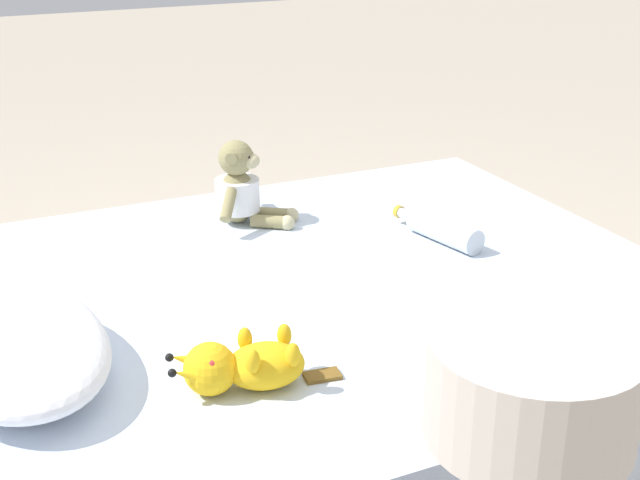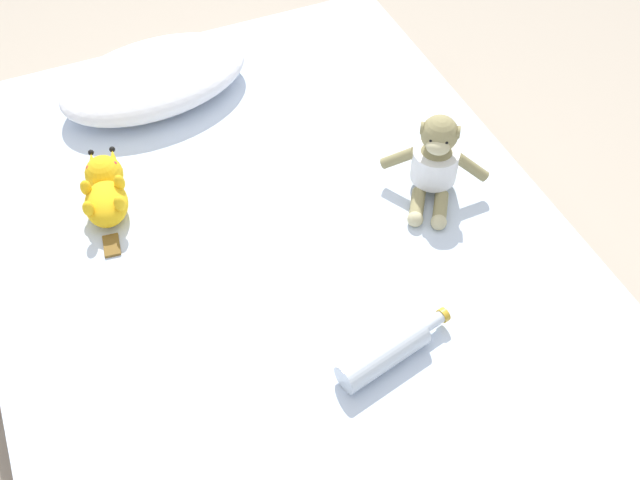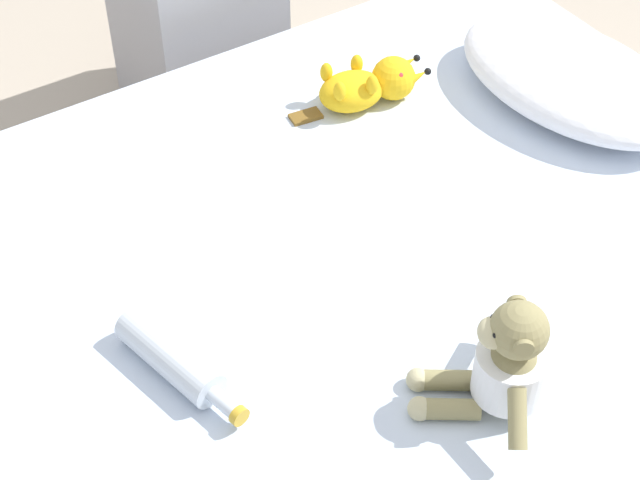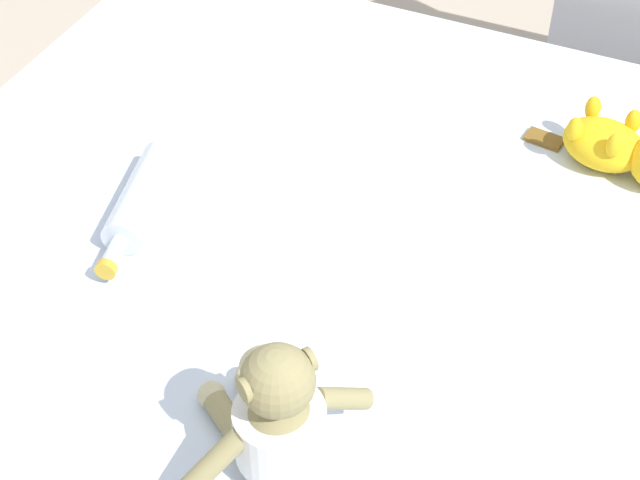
% 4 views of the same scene
% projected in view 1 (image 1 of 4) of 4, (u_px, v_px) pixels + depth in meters
% --- Properties ---
extents(ground_plane, '(16.00, 16.00, 0.00)m').
position_uv_depth(ground_plane, '(299.00, 436.00, 2.19)').
color(ground_plane, '#B7A893').
extents(bed, '(1.47, 1.87, 0.42)m').
position_uv_depth(bed, '(298.00, 365.00, 2.11)').
color(bed, brown).
rests_on(bed, ground_plane).
extents(pillow, '(0.61, 0.42, 0.13)m').
position_uv_depth(pillow, '(10.00, 343.00, 1.65)').
color(pillow, white).
rests_on(pillow, bed).
extents(plush_monkey, '(0.25, 0.25, 0.24)m').
position_uv_depth(plush_monkey, '(241.00, 189.00, 2.37)').
color(plush_monkey, '#8E8456').
rests_on(plush_monkey, bed).
extents(plush_yellow_creature, '(0.14, 0.33, 0.10)m').
position_uv_depth(plush_yellow_creature, '(242.00, 366.00, 1.60)').
color(plush_yellow_creature, yellow).
rests_on(plush_yellow_creature, bed).
extents(glass_bottle, '(0.30, 0.11, 0.07)m').
position_uv_depth(glass_bottle, '(442.00, 230.00, 2.27)').
color(glass_bottle, silver).
rests_on(glass_bottle, bed).
extents(bedside_lamp, '(0.22, 0.22, 0.36)m').
position_uv_depth(bedside_lamp, '(530.00, 402.00, 0.92)').
color(bedside_lamp, gray).
rests_on(bedside_lamp, nightstand).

